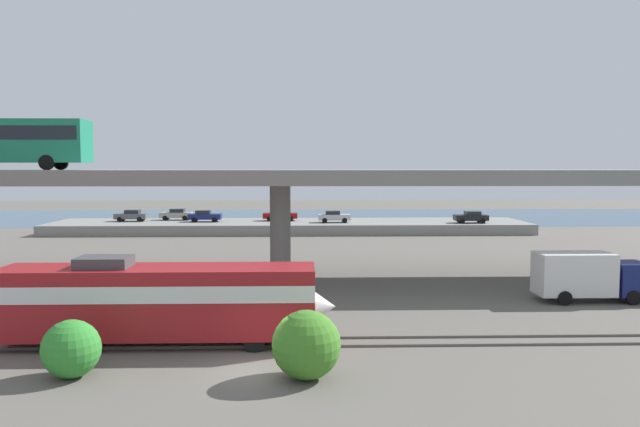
{
  "coord_description": "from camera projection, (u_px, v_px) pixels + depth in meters",
  "views": [
    {
      "loc": [
        1.61,
        -24.74,
        8.35
      ],
      "look_at": [
        2.9,
        20.4,
        4.93
      ],
      "focal_mm": 34.68,
      "sensor_mm": 36.0,
      "label": 1
    }
  ],
  "objects": [
    {
      "name": "parked_car_2",
      "position": [
        471.0,
        217.0,
        77.8
      ],
      "size": [
        4.12,
        1.99,
        1.5
      ],
      "rotation": [
        0.0,
        0.0,
        3.14
      ],
      "color": "black",
      "rests_on": "pier_parking_lot"
    },
    {
      "name": "train_locomotive",
      "position": [
        174.0,
        298.0,
        28.94
      ],
      "size": [
        15.6,
        3.04,
        4.18
      ],
      "color": "maroon",
      "rests_on": "ground_plane"
    },
    {
      "name": "rail_strip_far",
      "position": [
        269.0,
        338.0,
        29.93
      ],
      "size": [
        110.0,
        0.12,
        0.12
      ],
      "primitive_type": "cube",
      "color": "#59544C",
      "rests_on": "ground_plane"
    },
    {
      "name": "highway_overpass",
      "position": [
        280.0,
        179.0,
        44.61
      ],
      "size": [
        96.0,
        10.27,
        8.14
      ],
      "color": "gray",
      "rests_on": "ground_plane"
    },
    {
      "name": "parked_car_1",
      "position": [
        334.0,
        216.0,
        78.54
      ],
      "size": [
        4.06,
        1.88,
        1.5
      ],
      "color": "#B7B7BC",
      "rests_on": "pier_parking_lot"
    },
    {
      "name": "rail_strip_near",
      "position": [
        268.0,
        347.0,
        28.52
      ],
      "size": [
        110.0,
        0.12,
        0.12
      ],
      "primitive_type": "cube",
      "color": "#59544C",
      "rests_on": "ground_plane"
    },
    {
      "name": "harbor_water",
      "position": [
        293.0,
        217.0,
        102.99
      ],
      "size": [
        140.0,
        36.0,
        0.01
      ],
      "primitive_type": "cube",
      "color": "#2D5170",
      "rests_on": "ground_plane"
    },
    {
      "name": "parked_car_4",
      "position": [
        176.0,
        214.0,
        82.18
      ],
      "size": [
        4.18,
        1.82,
        1.5
      ],
      "rotation": [
        0.0,
        0.0,
        3.14
      ],
      "color": "#9E998C",
      "rests_on": "pier_parking_lot"
    },
    {
      "name": "ground_plane",
      "position": [
        263.0,
        371.0,
        25.24
      ],
      "size": [
        260.0,
        260.0,
        0.0
      ],
      "primitive_type": "plane",
      "color": "#605B54"
    },
    {
      "name": "parked_car_0",
      "position": [
        205.0,
        216.0,
        79.5
      ],
      "size": [
        4.18,
        1.85,
        1.5
      ],
      "color": "navy",
      "rests_on": "pier_parking_lot"
    },
    {
      "name": "shrub_left",
      "position": [
        71.0,
        349.0,
        24.43
      ],
      "size": [
        2.31,
        2.31,
        2.31
      ],
      "primitive_type": "sphere",
      "color": "#31862F",
      "rests_on": "ground_plane"
    },
    {
      "name": "service_truck_west",
      "position": [
        588.0,
        275.0,
        38.31
      ],
      "size": [
        6.8,
        2.46,
        3.04
      ],
      "color": "navy",
      "rests_on": "ground_plane"
    },
    {
      "name": "parked_car_3",
      "position": [
        131.0,
        215.0,
        80.19
      ],
      "size": [
        4.09,
        1.86,
        1.5
      ],
      "rotation": [
        0.0,
        0.0,
        3.14
      ],
      "color": "#515459",
      "rests_on": "pier_parking_lot"
    },
    {
      "name": "pier_parking_lot",
      "position": [
        290.0,
        226.0,
        80.01
      ],
      "size": [
        60.79,
        11.36,
        1.29
      ],
      "primitive_type": "cube",
      "color": "gray",
      "rests_on": "ground_plane"
    },
    {
      "name": "shrub_right",
      "position": [
        306.0,
        345.0,
        24.26
      ],
      "size": [
        2.73,
        2.73,
        2.73
      ],
      "primitive_type": "sphere",
      "color": "#3F7F26",
      "rests_on": "ground_plane"
    },
    {
      "name": "parked_car_5",
      "position": [
        281.0,
        215.0,
        81.1
      ],
      "size": [
        4.51,
        1.91,
        1.5
      ],
      "rotation": [
        0.0,
        0.0,
        3.14
      ],
      "color": "maroon",
      "rests_on": "pier_parking_lot"
    }
  ]
}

